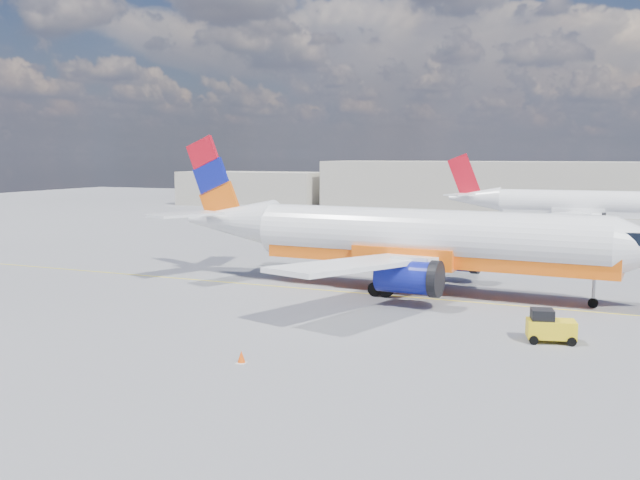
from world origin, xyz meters
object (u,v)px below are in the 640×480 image
at_px(gse_tug, 549,327).
at_px(traffic_cone, 241,357).
at_px(second_jet, 578,205).
at_px(main_jet, 409,239).

height_order(gse_tug, traffic_cone, gse_tug).
bearing_deg(second_jet, traffic_cone, -101.09).
bearing_deg(traffic_cone, main_jet, 83.63).
bearing_deg(second_jet, main_jet, -102.13).
xyz_separation_m(main_jet, traffic_cone, (-2.11, -18.89, -3.27)).
bearing_deg(gse_tug, second_jet, 78.18).
relative_size(main_jet, traffic_cone, 61.65).
height_order(main_jet, second_jet, main_jet).
distance_m(second_jet, gse_tug, 55.14).
height_order(main_jet, gse_tug, main_jet).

